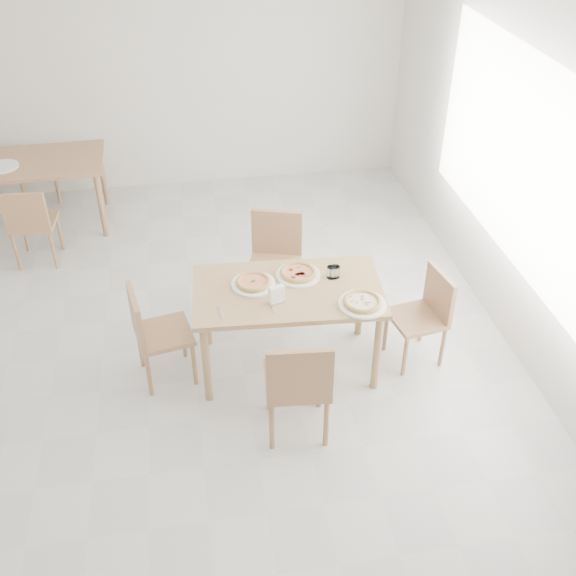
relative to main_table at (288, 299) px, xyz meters
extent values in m
plane|color=silver|center=(-1.12, -0.07, -0.66)|extent=(7.00, 7.00, 0.00)
plane|color=white|center=(-1.12, -0.07, 2.14)|extent=(7.00, 7.00, 0.00)
plane|color=silver|center=(-1.12, 3.43, 0.74)|extent=(6.00, 0.00, 6.00)
plane|color=silver|center=(1.88, -0.07, 0.74)|extent=(0.00, 7.00, 7.00)
cube|color=white|center=(1.86, 0.23, 0.84)|extent=(1.60, 0.02, 3.20)
cube|color=tan|center=(0.00, 0.00, 0.07)|extent=(1.47, 0.90, 0.04)
cylinder|color=tan|center=(-0.66, -0.29, -0.31)|extent=(0.06, 0.06, 0.71)
cylinder|color=tan|center=(0.62, -0.37, -0.31)|extent=(0.06, 0.06, 0.71)
cylinder|color=tan|center=(-0.62, 0.37, -0.31)|extent=(0.06, 0.06, 0.71)
cylinder|color=tan|center=(0.66, 0.29, -0.31)|extent=(0.06, 0.06, 0.71)
cube|color=tan|center=(-0.05, -0.68, -0.21)|extent=(0.48, 0.48, 0.04)
cube|color=tan|center=(-0.07, -0.88, 0.02)|extent=(0.44, 0.08, 0.42)
cylinder|color=tan|center=(0.15, -0.50, -0.45)|extent=(0.04, 0.04, 0.43)
cylinder|color=tan|center=(-0.23, -0.47, -0.45)|extent=(0.04, 0.04, 0.43)
cylinder|color=tan|center=(0.12, -0.88, -0.45)|extent=(0.04, 0.04, 0.43)
cylinder|color=tan|center=(-0.26, -0.85, -0.45)|extent=(0.04, 0.04, 0.43)
cube|color=tan|center=(0.00, 0.75, -0.21)|extent=(0.55, 0.55, 0.04)
cube|color=tan|center=(0.06, 0.94, 0.02)|extent=(0.44, 0.17, 0.42)
cylinder|color=tan|center=(-0.23, 0.62, -0.45)|extent=(0.04, 0.04, 0.43)
cylinder|color=tan|center=(0.13, 0.51, -0.45)|extent=(0.04, 0.04, 0.43)
cylinder|color=tan|center=(-0.12, 0.98, -0.45)|extent=(0.04, 0.04, 0.43)
cylinder|color=tan|center=(0.24, 0.88, -0.45)|extent=(0.04, 0.04, 0.43)
cube|color=tan|center=(-0.96, 0.03, -0.24)|extent=(0.48, 0.48, 0.04)
cube|color=tan|center=(-1.14, 0.00, -0.03)|extent=(0.12, 0.41, 0.39)
cylinder|color=tan|center=(-0.75, -0.10, -0.46)|extent=(0.04, 0.04, 0.40)
cylinder|color=tan|center=(-0.82, 0.24, -0.46)|extent=(0.04, 0.04, 0.40)
cylinder|color=tan|center=(-1.10, -0.17, -0.46)|extent=(0.04, 0.04, 0.40)
cylinder|color=tan|center=(-1.16, 0.17, -0.46)|extent=(0.04, 0.04, 0.40)
cube|color=tan|center=(1.02, -0.08, -0.26)|extent=(0.45, 0.45, 0.04)
cube|color=tan|center=(1.19, -0.05, -0.06)|extent=(0.11, 0.39, 0.37)
cylinder|color=tan|center=(0.82, 0.05, -0.47)|extent=(0.03, 0.03, 0.38)
cylinder|color=tan|center=(0.88, -0.28, -0.47)|extent=(0.03, 0.03, 0.38)
cylinder|color=tan|center=(1.15, 0.11, -0.47)|extent=(0.03, 0.03, 0.38)
cylinder|color=tan|center=(1.21, -0.22, -0.47)|extent=(0.03, 0.03, 0.38)
cylinder|color=white|center=(-0.25, 0.09, 0.10)|extent=(0.34, 0.34, 0.02)
cylinder|color=white|center=(0.50, -0.29, 0.10)|extent=(0.35, 0.35, 0.02)
cylinder|color=white|center=(0.11, 0.16, 0.10)|extent=(0.34, 0.34, 0.02)
cylinder|color=#DCB567|center=(-0.25, 0.09, 0.11)|extent=(0.30, 0.30, 0.01)
torus|color=#DCB567|center=(-0.25, 0.09, 0.12)|extent=(0.31, 0.31, 0.03)
cylinder|color=#E95029|center=(-0.25, 0.09, 0.12)|extent=(0.23, 0.23, 0.01)
ellipsoid|color=#195A14|center=(-0.25, 0.09, 0.13)|extent=(0.05, 0.04, 0.01)
cylinder|color=#DCB567|center=(0.50, -0.29, 0.11)|extent=(0.33, 0.33, 0.01)
torus|color=#DCB567|center=(0.50, -0.29, 0.12)|extent=(0.33, 0.33, 0.03)
cylinder|color=white|center=(0.50, -0.29, 0.12)|extent=(0.26, 0.26, 0.01)
cylinder|color=#DCB567|center=(0.11, 0.16, 0.11)|extent=(0.31, 0.31, 0.01)
torus|color=#DCB567|center=(0.11, 0.16, 0.12)|extent=(0.31, 0.31, 0.03)
cylinder|color=#E95029|center=(0.11, 0.16, 0.12)|extent=(0.24, 0.24, 0.01)
cylinder|color=white|center=(0.38, 0.10, 0.14)|extent=(0.07, 0.07, 0.09)
cylinder|color=white|center=(0.35, 0.10, 0.14)|extent=(0.07, 0.07, 0.10)
cube|color=silver|center=(-0.11, -0.15, 0.10)|extent=(0.14, 0.10, 0.01)
cube|color=white|center=(-0.11, -0.15, 0.17)|extent=(0.12, 0.08, 0.12)
cube|color=silver|center=(-0.15, -0.21, 0.09)|extent=(0.03, 0.19, 0.01)
cube|color=silver|center=(-0.52, -0.21, 0.09)|extent=(0.04, 0.16, 0.01)
cube|color=tan|center=(-2.25, 2.66, 0.07)|extent=(1.52, 0.90, 0.04)
cylinder|color=tan|center=(-1.56, 2.32, -0.31)|extent=(0.06, 0.06, 0.71)
cylinder|color=tan|center=(-1.58, 3.03, -0.31)|extent=(0.06, 0.06, 0.71)
cube|color=tan|center=(-2.17, 1.95, -0.24)|extent=(0.44, 0.44, 0.04)
cube|color=tan|center=(-2.18, 1.77, -0.03)|extent=(0.41, 0.07, 0.39)
cylinder|color=tan|center=(-1.98, 2.11, -0.46)|extent=(0.04, 0.04, 0.40)
cylinder|color=tan|center=(-2.33, 2.14, -0.46)|extent=(0.04, 0.04, 0.40)
cylinder|color=tan|center=(-2.01, 1.76, -0.46)|extent=(0.04, 0.04, 0.40)
cylinder|color=tan|center=(-2.36, 1.79, -0.46)|extent=(0.04, 0.04, 0.40)
cube|color=tan|center=(-2.30, 3.32, -0.22)|extent=(0.44, 0.44, 0.04)
cube|color=tan|center=(-2.30, 3.52, 0.01)|extent=(0.43, 0.04, 0.41)
cylinder|color=tan|center=(-2.49, 3.14, -0.45)|extent=(0.04, 0.04, 0.42)
cylinder|color=tan|center=(-2.12, 3.14, -0.45)|extent=(0.04, 0.04, 0.42)
cylinder|color=tan|center=(-2.49, 3.51, -0.45)|extent=(0.04, 0.04, 0.42)
cylinder|color=tan|center=(-2.12, 3.51, -0.45)|extent=(0.04, 0.04, 0.42)
cylinder|color=white|center=(-2.48, 2.55, 0.10)|extent=(0.32, 0.32, 0.02)
camera|label=1|loc=(-0.68, -4.05, 3.03)|focal=42.00mm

